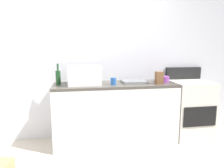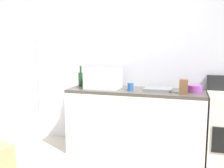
{
  "view_description": "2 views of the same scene",
  "coord_description": "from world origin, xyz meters",
  "px_view_note": "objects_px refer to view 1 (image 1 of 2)",
  "views": [
    {
      "loc": [
        -0.28,
        -1.85,
        1.42
      ],
      "look_at": [
        0.15,
        0.62,
        0.99
      ],
      "focal_mm": 34.16,
      "sensor_mm": 36.0,
      "label": 1
    },
    {
      "loc": [
        0.95,
        -2.02,
        1.44
      ],
      "look_at": [
        0.09,
        0.82,
        1.02
      ],
      "focal_mm": 39.57,
      "sensor_mm": 36.0,
      "label": 2
    }
  ],
  "objects_px": {
    "stove_oven": "(189,108)",
    "microwave": "(84,75)",
    "knife_block": "(159,78)",
    "coffee_mug": "(113,81)",
    "mixing_bowl": "(163,79)",
    "wine_bottle": "(58,77)"
  },
  "relations": [
    {
      "from": "stove_oven",
      "to": "microwave",
      "type": "bearing_deg",
      "value": -179.14
    },
    {
      "from": "stove_oven",
      "to": "coffee_mug",
      "type": "xyz_separation_m",
      "value": [
        -1.26,
        -0.1,
        0.48
      ]
    },
    {
      "from": "stove_oven",
      "to": "mixing_bowl",
      "type": "distance_m",
      "value": 0.67
    },
    {
      "from": "stove_oven",
      "to": "coffee_mug",
      "type": "relative_size",
      "value": 11.0
    },
    {
      "from": "knife_block",
      "to": "mixing_bowl",
      "type": "relative_size",
      "value": 0.95
    },
    {
      "from": "coffee_mug",
      "to": "stove_oven",
      "type": "bearing_deg",
      "value": 4.49
    },
    {
      "from": "coffee_mug",
      "to": "mixing_bowl",
      "type": "xyz_separation_m",
      "value": [
        0.8,
        0.11,
        -0.0
      ]
    },
    {
      "from": "stove_oven",
      "to": "microwave",
      "type": "xyz_separation_m",
      "value": [
        -1.67,
        -0.03,
        0.57
      ]
    },
    {
      "from": "stove_oven",
      "to": "knife_block",
      "type": "distance_m",
      "value": 0.81
    },
    {
      "from": "microwave",
      "to": "mixing_bowl",
      "type": "relative_size",
      "value": 2.42
    },
    {
      "from": "stove_oven",
      "to": "microwave",
      "type": "height_order",
      "value": "microwave"
    },
    {
      "from": "microwave",
      "to": "coffee_mug",
      "type": "relative_size",
      "value": 4.6
    },
    {
      "from": "stove_oven",
      "to": "mixing_bowl",
      "type": "bearing_deg",
      "value": 178.46
    },
    {
      "from": "wine_bottle",
      "to": "mixing_bowl",
      "type": "distance_m",
      "value": 1.58
    },
    {
      "from": "microwave",
      "to": "coffee_mug",
      "type": "height_order",
      "value": "microwave"
    },
    {
      "from": "coffee_mug",
      "to": "knife_block",
      "type": "distance_m",
      "value": 0.67
    },
    {
      "from": "microwave",
      "to": "wine_bottle",
      "type": "height_order",
      "value": "wine_bottle"
    },
    {
      "from": "knife_block",
      "to": "coffee_mug",
      "type": "bearing_deg",
      "value": 175.53
    },
    {
      "from": "knife_block",
      "to": "mixing_bowl",
      "type": "xyz_separation_m",
      "value": [
        0.13,
        0.16,
        -0.04
      ]
    },
    {
      "from": "wine_bottle",
      "to": "coffee_mug",
      "type": "height_order",
      "value": "wine_bottle"
    },
    {
      "from": "stove_oven",
      "to": "knife_block",
      "type": "height_order",
      "value": "stove_oven"
    },
    {
      "from": "microwave",
      "to": "coffee_mug",
      "type": "distance_m",
      "value": 0.42
    }
  ]
}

